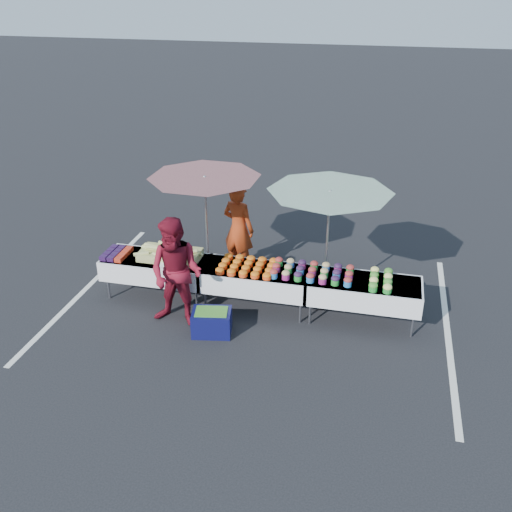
% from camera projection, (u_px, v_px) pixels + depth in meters
% --- Properties ---
extents(ground, '(80.00, 80.00, 0.00)m').
position_uv_depth(ground, '(256.00, 307.00, 9.92)').
color(ground, black).
extents(stripe_left, '(0.10, 5.00, 0.00)m').
position_uv_depth(stripe_left, '(88.00, 286.00, 10.58)').
color(stripe_left, silver).
rests_on(stripe_left, ground).
extents(stripe_right, '(0.10, 5.00, 0.00)m').
position_uv_depth(stripe_right, '(447.00, 331.00, 9.26)').
color(stripe_right, silver).
rests_on(stripe_right, ground).
extents(table_left, '(1.86, 0.81, 0.75)m').
position_uv_depth(table_left, '(157.00, 267.00, 10.03)').
color(table_left, white).
rests_on(table_left, ground).
extents(table_center, '(1.86, 0.81, 0.75)m').
position_uv_depth(table_center, '(256.00, 278.00, 9.66)').
color(table_center, white).
rests_on(table_center, ground).
extents(table_right, '(1.86, 0.81, 0.75)m').
position_uv_depth(table_right, '(363.00, 290.00, 9.29)').
color(table_right, white).
rests_on(table_right, ground).
extents(berry_punnets, '(0.40, 0.54, 0.08)m').
position_uv_depth(berry_punnets, '(117.00, 253.00, 10.03)').
color(berry_punnets, black).
rests_on(berry_punnets, table_left).
extents(corn_pile, '(1.16, 0.57, 0.26)m').
position_uv_depth(corn_pile, '(170.00, 254.00, 9.90)').
color(corn_pile, '#AAB75E').
rests_on(corn_pile, table_left).
extents(plastic_bags, '(0.30, 0.25, 0.05)m').
position_uv_depth(plastic_bags, '(166.00, 266.00, 9.62)').
color(plastic_bags, white).
rests_on(plastic_bags, table_left).
extents(carrot_bowls, '(0.95, 0.69, 0.11)m').
position_uv_depth(carrot_bowls, '(247.00, 266.00, 9.58)').
color(carrot_bowls, '#E24719').
rests_on(carrot_bowls, table_center).
extents(potato_cups, '(1.34, 0.58, 0.16)m').
position_uv_depth(potato_cups, '(312.00, 271.00, 9.35)').
color(potato_cups, '#266FB5').
rests_on(potato_cups, table_right).
extents(bean_baskets, '(0.36, 0.68, 0.15)m').
position_uv_depth(bean_baskets, '(381.00, 279.00, 9.12)').
color(bean_baskets, '#21872D').
rests_on(bean_baskets, table_right).
extents(vendor, '(0.75, 0.61, 1.77)m').
position_uv_depth(vendor, '(239.00, 229.00, 10.75)').
color(vendor, '#A33412').
rests_on(vendor, ground).
extents(customer, '(0.96, 0.78, 1.85)m').
position_uv_depth(customer, '(176.00, 273.00, 9.08)').
color(customer, maroon).
rests_on(customer, ground).
extents(umbrella_left, '(2.66, 2.66, 2.05)m').
position_uv_depth(umbrella_left, '(205.00, 186.00, 10.01)').
color(umbrella_left, black).
rests_on(umbrella_left, ground).
extents(umbrella_right, '(2.27, 2.27, 2.11)m').
position_uv_depth(umbrella_right, '(330.00, 201.00, 9.21)').
color(umbrella_right, black).
rests_on(umbrella_right, ground).
extents(storage_bin, '(0.69, 0.56, 0.41)m').
position_uv_depth(storage_bin, '(212.00, 322.00, 9.13)').
color(storage_bin, '#0D0F44').
rests_on(storage_bin, ground).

